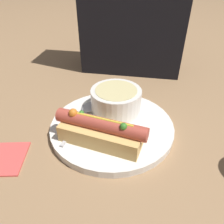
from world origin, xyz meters
TOP-DOWN VIEW (x-y plane):
  - ground_plane at (0.00, 0.00)m, footprint 4.00×4.00m
  - dinner_plate at (0.00, 0.00)m, footprint 0.26×0.26m
  - hot_dog at (-0.01, -0.06)m, footprint 0.18×0.09m
  - soup_bowl at (-0.00, 0.05)m, footprint 0.11×0.11m
  - spoon at (-0.06, 0.03)m, footprint 0.04×0.16m

SIDE VIEW (x-z plane):
  - ground_plane at x=0.00m, z-range 0.00..0.00m
  - dinner_plate at x=0.00m, z-range 0.00..0.02m
  - spoon at x=-0.06m, z-range 0.01..0.02m
  - hot_dog at x=-0.01m, z-range 0.01..0.07m
  - soup_bowl at x=0.00m, z-range 0.02..0.07m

